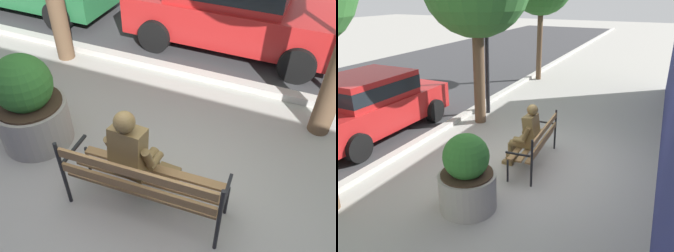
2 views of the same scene
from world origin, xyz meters
TOP-DOWN VIEW (x-y plane):
  - ground_plane at (0.00, 0.00)m, footprint 80.00×80.00m
  - curb_stone at (0.00, 2.90)m, footprint 60.00×0.20m
  - park_bench at (-0.12, -0.01)m, footprint 1.83×0.63m
  - bronze_statue_seated at (-0.28, 0.20)m, footprint 0.65×0.76m
  - concrete_planter at (-2.03, 0.50)m, footprint 0.96×0.96m
  - parked_car_red at (-0.32, 4.31)m, footprint 4.11×1.94m

SIDE VIEW (x-z plane):
  - ground_plane at x=0.00m, z-range 0.00..0.00m
  - curb_stone at x=0.00m, z-range 0.00..0.12m
  - park_bench at x=-0.12m, z-range 0.07..1.02m
  - concrete_planter at x=-2.03m, z-range -0.08..1.25m
  - bronze_statue_seated at x=-0.28m, z-range -0.02..1.35m
  - parked_car_red at x=-0.32m, z-range 0.06..1.62m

